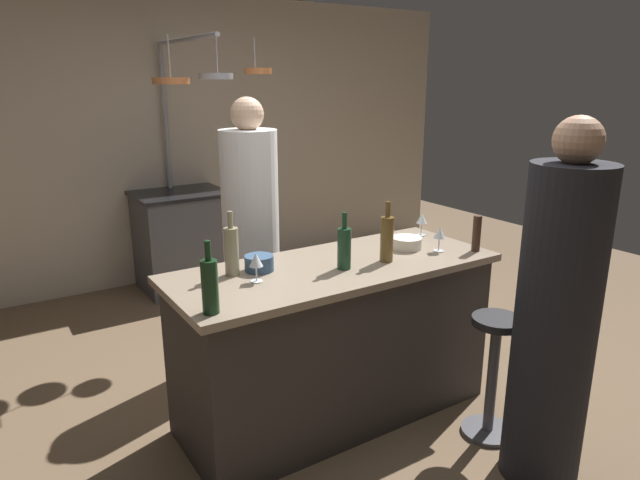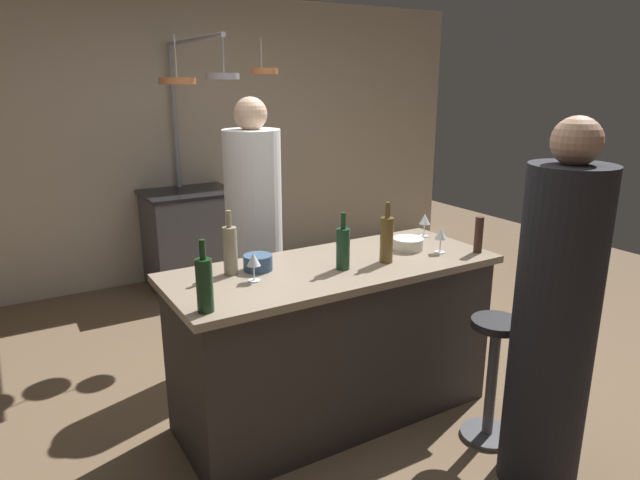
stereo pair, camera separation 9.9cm
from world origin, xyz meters
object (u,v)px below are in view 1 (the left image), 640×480
object	(u,v)px
bar_stool_right	(493,371)
wine_glass_by_chef	(256,261)
wine_glass_near_left_guest	(439,234)
wine_bottle_green	(345,247)
wine_bottle_amber	(387,238)
wine_bottle_red	(210,285)
wine_bottle_white	(232,250)
mixing_bowl_ceramic	(406,243)
wine_glass_near_right_guest	(422,219)
chef	(251,243)
stove_range	(183,240)
mixing_bowl_blue	(259,263)
guest_right	(555,323)
pepper_mill	(477,233)

from	to	relation	value
bar_stool_right	wine_glass_by_chef	distance (m)	1.38
wine_glass_near_left_guest	wine_bottle_green	bearing A→B (deg)	175.74
bar_stool_right	wine_glass_near_left_guest	world-z (taller)	wine_glass_near_left_guest
wine_bottle_amber	wine_glass_near_left_guest	distance (m)	0.37
bar_stool_right	wine_bottle_red	distance (m)	1.58
wine_bottle_white	wine_glass_near_left_guest	bearing A→B (deg)	-13.10
mixing_bowl_ceramic	wine_bottle_amber	bearing A→B (deg)	-153.83
wine_bottle_red	wine_glass_near_right_guest	size ratio (longest dim) A/B	2.18
chef	wine_glass_near_left_guest	xyz separation A→B (m)	(0.70, -1.02, 0.19)
wine_bottle_green	chef	bearing A→B (deg)	93.99
stove_range	wine_glass_near_right_guest	bearing A→B (deg)	-70.93
wine_glass_by_chef	mixing_bowl_ceramic	world-z (taller)	wine_glass_by_chef
wine_bottle_red	wine_glass_near_right_guest	xyz separation A→B (m)	(1.59, 0.43, -0.02)
chef	mixing_bowl_blue	xyz separation A→B (m)	(-0.32, -0.76, 0.13)
stove_range	guest_right	xyz separation A→B (m)	(0.54, -3.42, 0.35)
wine_bottle_white	mixing_bowl_blue	xyz separation A→B (m)	(0.14, -0.01, -0.09)
wine_bottle_amber	mixing_bowl_blue	xyz separation A→B (m)	(-0.65, 0.23, -0.09)
bar_stool_right	wine_glass_near_right_guest	xyz separation A→B (m)	(0.20, 0.80, 0.63)
wine_glass_near_right_guest	wine_glass_near_left_guest	xyz separation A→B (m)	(-0.15, -0.31, 0.00)
wine_bottle_green	wine_bottle_red	xyz separation A→B (m)	(-0.81, -0.17, 0.01)
chef	wine_glass_near_left_guest	world-z (taller)	chef
bar_stool_right	mixing_bowl_blue	bearing A→B (deg)	142.47
chef	bar_stool_right	xyz separation A→B (m)	(0.65, -1.51, -0.44)
guest_right	wine_glass_near_left_guest	distance (m)	0.87
stove_range	guest_right	world-z (taller)	guest_right
bar_stool_right	wine_bottle_red	bearing A→B (deg)	165.11
chef	wine_bottle_amber	bearing A→B (deg)	-71.71
chef	wine_glass_near_left_guest	bearing A→B (deg)	-55.58
chef	wine_bottle_white	distance (m)	0.91
pepper_mill	wine_glass_near_left_guest	xyz separation A→B (m)	(-0.19, 0.11, 0.00)
stove_range	mixing_bowl_blue	size ratio (longest dim) A/B	5.90
wine_bottle_white	wine_glass_by_chef	size ratio (longest dim) A/B	2.27
guest_right	wine_bottle_amber	size ratio (longest dim) A/B	5.17
guest_right	wine_glass_by_chef	bearing A→B (deg)	136.77
wine_glass_near_right_guest	mixing_bowl_ceramic	distance (m)	0.32
pepper_mill	wine_glass_near_right_guest	size ratio (longest dim) A/B	1.44
pepper_mill	wine_bottle_amber	size ratio (longest dim) A/B	0.63
wine_glass_near_right_guest	wine_bottle_green	bearing A→B (deg)	-161.33
wine_glass_near_left_guest	wine_bottle_amber	bearing A→B (deg)	176.41
wine_bottle_green	mixing_bowl_blue	size ratio (longest dim) A/B	2.00
stove_range	chef	bearing A→B (deg)	-92.34
guest_right	wine_bottle_green	world-z (taller)	guest_right
wine_glass_near_left_guest	chef	bearing A→B (deg)	124.42
wine_bottle_amber	chef	bearing A→B (deg)	108.29
wine_bottle_amber	mixing_bowl_blue	bearing A→B (deg)	160.22
stove_range	wine_glass_by_chef	world-z (taller)	wine_glass_by_chef
pepper_mill	wine_glass_by_chef	xyz separation A→B (m)	(-1.29, 0.22, 0.00)
pepper_mill	wine_glass_by_chef	world-z (taller)	pepper_mill
wine_glass_by_chef	mixing_bowl_ceramic	xyz separation A→B (m)	(0.99, 0.03, -0.07)
wine_bottle_green	mixing_bowl_blue	bearing A→B (deg)	151.69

